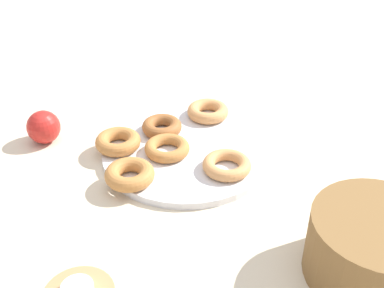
{
  "coord_description": "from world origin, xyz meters",
  "views": [
    {
      "loc": [
        0.27,
        0.74,
        0.55
      ],
      "look_at": [
        0.0,
        0.03,
        0.04
      ],
      "focal_mm": 45.4,
      "sensor_mm": 36.0,
      "label": 1
    }
  ],
  "objects": [
    {
      "name": "ground_plane",
      "position": [
        0.0,
        0.0,
        0.0
      ],
      "size": [
        2.4,
        2.4,
        0.0
      ],
      "primitive_type": "plane",
      "color": "beige"
    },
    {
      "name": "donut_plate",
      "position": [
        0.0,
        0.0,
        0.01
      ],
      "size": [
        0.33,
        0.33,
        0.01
      ],
      "primitive_type": "cylinder",
      "color": "silver",
      "rests_on": "ground_plane"
    },
    {
      "name": "donut_0",
      "position": [
        0.12,
        -0.05,
        0.03
      ],
      "size": [
        0.11,
        0.11,
        0.03
      ],
      "primitive_type": "torus",
      "rotation": [
        0.0,
        0.0,
        1.31
      ],
      "color": "#BC7A3D",
      "rests_on": "donut_plate"
    },
    {
      "name": "donut_1",
      "position": [
        0.04,
        -0.0,
        0.03
      ],
      "size": [
        0.12,
        0.12,
        0.02
      ],
      "primitive_type": "torus",
      "rotation": [
        0.0,
        0.0,
        1.14
      ],
      "color": "#BC7A3D",
      "rests_on": "donut_plate"
    },
    {
      "name": "donut_2",
      "position": [
        -0.05,
        0.09,
        0.03
      ],
      "size": [
        0.1,
        0.1,
        0.02
      ],
      "primitive_type": "torus",
      "rotation": [
        0.0,
        0.0,
        1.68
      ],
      "color": "tan",
      "rests_on": "donut_plate"
    },
    {
      "name": "donut_3",
      "position": [
        0.03,
        -0.08,
        0.03
      ],
      "size": [
        0.1,
        0.1,
        0.02
      ],
      "primitive_type": "torus",
      "rotation": [
        0.0,
        0.0,
        1.24
      ],
      "color": "#995B2D",
      "rests_on": "donut_plate"
    },
    {
      "name": "donut_4",
      "position": [
        -0.09,
        -0.1,
        0.03
      ],
      "size": [
        0.11,
        0.11,
        0.03
      ],
      "primitive_type": "torus",
      "rotation": [
        0.0,
        0.0,
        1.32
      ],
      "color": "tan",
      "rests_on": "donut_plate"
    },
    {
      "name": "donut_5",
      "position": [
        0.13,
        0.06,
        0.03
      ],
      "size": [
        0.12,
        0.12,
        0.03
      ],
      "primitive_type": "torus",
      "rotation": [
        0.0,
        0.0,
        4.17
      ],
      "color": "#BC7A3D",
      "rests_on": "donut_plate"
    },
    {
      "name": "basket",
      "position": [
        -0.14,
        0.38,
        0.05
      ],
      "size": [
        0.25,
        0.25,
        0.1
      ],
      "primitive_type": "cylinder",
      "rotation": [
        0.0,
        0.0,
        3.57
      ],
      "color": "brown",
      "rests_on": "ground_plane"
    },
    {
      "name": "apple",
      "position": [
        0.25,
        -0.15,
        0.03
      ],
      "size": [
        0.07,
        0.07,
        0.07
      ],
      "primitive_type": "sphere",
      "color": "red",
      "rests_on": "ground_plane"
    }
  ]
}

